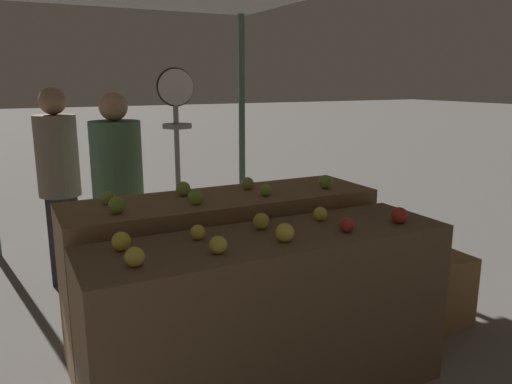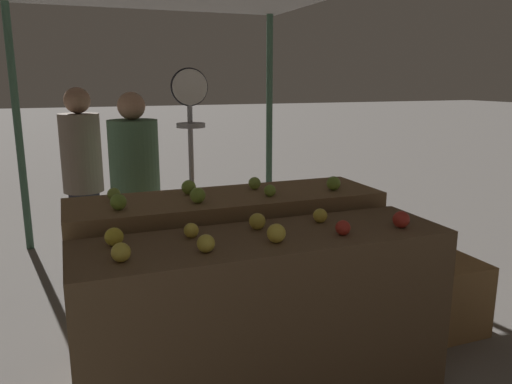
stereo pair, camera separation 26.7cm
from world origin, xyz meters
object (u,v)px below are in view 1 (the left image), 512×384
object	(u,v)px
person_vendor_at_scale	(118,184)
wooden_crate_side	(425,287)
person_customer_left	(59,173)
produce_scale	(177,138)

from	to	relation	value
person_vendor_at_scale	wooden_crate_side	world-z (taller)	person_vendor_at_scale
person_customer_left	person_vendor_at_scale	bearing A→B (deg)	128.90
person_vendor_at_scale	wooden_crate_side	distance (m)	2.29
wooden_crate_side	produce_scale	bearing A→B (deg)	144.35
produce_scale	person_vendor_at_scale	bearing A→B (deg)	137.83
person_vendor_at_scale	produce_scale	bearing A→B (deg)	166.92
produce_scale	person_vendor_at_scale	xyz separation A→B (m)	(-0.36, 0.32, -0.35)
produce_scale	person_vendor_at_scale	world-z (taller)	produce_scale
produce_scale	person_customer_left	bearing A→B (deg)	131.29
produce_scale	person_customer_left	distance (m)	1.13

